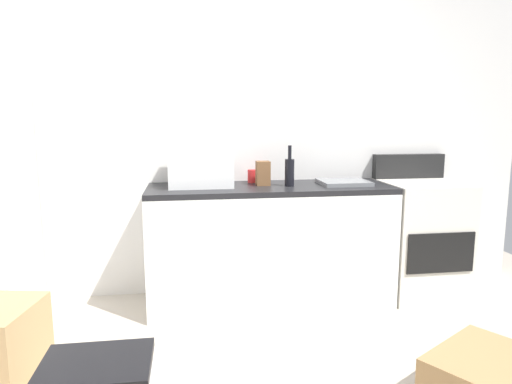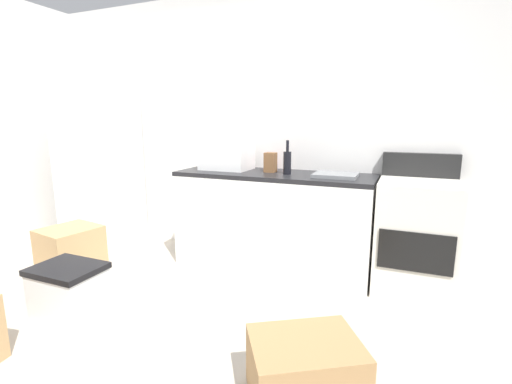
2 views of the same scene
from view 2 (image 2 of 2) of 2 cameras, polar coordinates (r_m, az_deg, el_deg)
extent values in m
plane|color=#B2A899|center=(2.72, -13.01, -19.32)|extent=(6.00, 6.00, 0.00)
cube|color=silver|center=(3.71, 0.32, 10.13)|extent=(5.00, 0.10, 2.60)
cube|color=white|center=(3.41, 2.73, -4.82)|extent=(1.80, 0.60, 0.86)
cube|color=black|center=(3.31, 2.80, 2.69)|extent=(1.80, 0.60, 0.04)
cube|color=white|center=(4.41, -23.40, 3.61)|extent=(0.68, 0.66, 1.71)
cube|color=silver|center=(3.22, 23.75, -6.39)|extent=(0.60, 0.60, 0.90)
cube|color=black|center=(2.93, 23.77, -8.67)|extent=(0.52, 0.02, 0.30)
cube|color=black|center=(3.36, 24.44, 3.89)|extent=(0.60, 0.08, 0.20)
cube|color=white|center=(3.55, -4.64, 5.75)|extent=(0.46, 0.34, 0.27)
cube|color=slate|center=(3.15, 12.46, 2.65)|extent=(0.36, 0.32, 0.03)
cylinder|color=black|center=(3.22, 4.94, 4.57)|extent=(0.07, 0.07, 0.20)
cylinder|color=black|center=(3.20, 4.99, 7.23)|extent=(0.03, 0.03, 0.10)
cylinder|color=red|center=(3.52, 2.33, 4.34)|extent=(0.08, 0.08, 0.10)
cube|color=brown|center=(3.35, 2.29, 4.69)|extent=(0.10, 0.10, 0.18)
cube|color=#A37A4C|center=(1.99, 7.68, -26.17)|extent=(0.66, 0.62, 0.33)
cube|color=tan|center=(3.73, -27.12, -8.19)|extent=(0.50, 0.53, 0.42)
cube|color=silver|center=(2.95, -27.28, -14.11)|extent=(0.44, 0.34, 0.34)
cube|color=black|center=(2.88, -27.62, -10.67)|extent=(0.46, 0.36, 0.04)
camera|label=1|loc=(1.73, -74.12, 3.93)|focal=31.84mm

